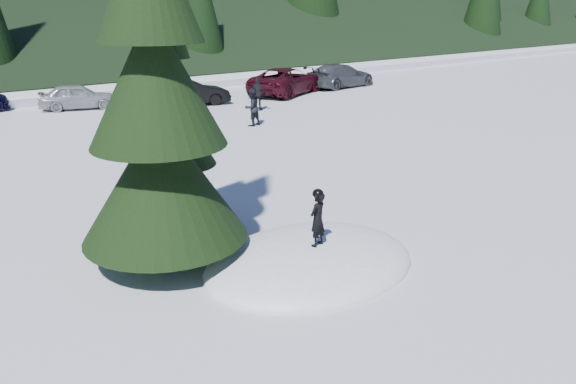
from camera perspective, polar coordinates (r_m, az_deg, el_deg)
ground at (r=11.28m, az=2.26°, el=-7.34°), size 200.00×200.00×0.00m
snow_mound at (r=11.28m, az=2.26°, el=-7.34°), size 4.48×3.52×0.96m
spruce_tall at (r=10.62m, az=-13.24°, el=9.38°), size 3.20×3.20×8.60m
spruce_short at (r=12.51m, az=-11.38°, el=5.19°), size 2.20×2.20×5.37m
child_skier at (r=10.74m, az=3.02°, el=-2.79°), size 0.45×0.35×1.08m
adult_0 at (r=23.76m, az=-3.70°, el=8.55°), size 0.83×0.69×1.54m
adult_1 at (r=27.20m, az=-3.04°, el=9.89°), size 0.80×0.98×1.56m
adult_2 at (r=24.92m, az=-9.98°, el=8.87°), size 1.12×0.75×1.61m
car_4 at (r=29.40m, az=-20.58°, el=9.07°), size 3.88×2.53×1.23m
car_5 at (r=29.03m, az=-9.87°, el=9.91°), size 4.06×2.15×1.27m
car_6 at (r=32.21m, az=-0.20°, el=11.22°), size 5.87×4.45×1.48m
car_7 at (r=35.07m, az=5.35°, el=11.69°), size 5.02×2.47×1.40m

